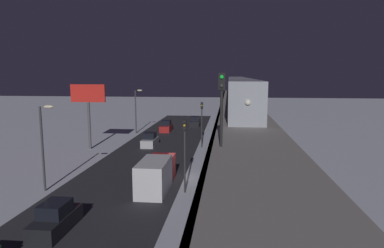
# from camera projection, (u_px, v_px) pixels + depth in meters

# --- Properties ---
(ground_plane) EXTENTS (240.00, 240.00, 0.00)m
(ground_plane) POSITION_uv_depth(u_px,v_px,m) (181.00, 178.00, 33.79)
(ground_plane) COLOR silver
(avenue_asphalt) EXTENTS (11.00, 102.23, 0.01)m
(avenue_asphalt) POSITION_uv_depth(u_px,v_px,m) (130.00, 176.00, 34.33)
(avenue_asphalt) COLOR #28282D
(avenue_asphalt) RESTS_ON ground_plane
(elevated_railway) EXTENTS (5.00, 102.23, 6.31)m
(elevated_railway) POSITION_uv_depth(u_px,v_px,m) (242.00, 125.00, 32.36)
(elevated_railway) COLOR gray
(elevated_railway) RESTS_ON ground_plane
(subway_train) EXTENTS (2.94, 55.47, 3.40)m
(subway_train) POSITION_uv_depth(u_px,v_px,m) (238.00, 88.00, 52.24)
(subway_train) COLOR #999EA8
(subway_train) RESTS_ON elevated_railway
(rail_signal) EXTENTS (0.36, 0.41, 4.00)m
(rail_signal) POSITION_uv_depth(u_px,v_px,m) (222.00, 97.00, 18.18)
(rail_signal) COLOR black
(rail_signal) RESTS_ON elevated_railway
(sedan_black) EXTENTS (1.91, 4.16, 1.97)m
(sedan_black) POSITION_uv_depth(u_px,v_px,m) (195.00, 122.00, 67.48)
(sedan_black) COLOR black
(sedan_black) RESTS_ON ground_plane
(sedan_black_2) EXTENTS (1.80, 4.43, 1.97)m
(sedan_black_2) POSITION_uv_depth(u_px,v_px,m) (56.00, 219.00, 22.24)
(sedan_black_2) COLOR black
(sedan_black_2) RESTS_ON ground_plane
(sedan_silver) EXTENTS (1.80, 4.07, 1.97)m
(sedan_silver) POSITION_uv_depth(u_px,v_px,m) (150.00, 141.00, 48.72)
(sedan_silver) COLOR #B2B2B7
(sedan_silver) RESTS_ON ground_plane
(sedan_red) EXTENTS (1.80, 4.12, 1.97)m
(sedan_red) POSITION_uv_depth(u_px,v_px,m) (166.00, 127.00, 61.43)
(sedan_red) COLOR #A51E1E
(sedan_red) RESTS_ON ground_plane
(box_truck) EXTENTS (2.40, 7.40, 2.80)m
(box_truck) POSITION_uv_depth(u_px,v_px,m) (156.00, 174.00, 30.57)
(box_truck) COLOR #A51E1E
(box_truck) RESTS_ON ground_plane
(traffic_light_near) EXTENTS (0.32, 0.44, 6.40)m
(traffic_light_near) POSITION_uv_depth(u_px,v_px,m) (185.00, 145.00, 29.02)
(traffic_light_near) COLOR #2D2D2D
(traffic_light_near) RESTS_ON ground_plane
(traffic_light_mid) EXTENTS (0.32, 0.44, 6.40)m
(traffic_light_mid) POSITION_uv_depth(u_px,v_px,m) (202.00, 118.00, 47.31)
(traffic_light_mid) COLOR #2D2D2D
(traffic_light_mid) RESTS_ON ground_plane
(commercial_billboard) EXTENTS (4.80, 0.36, 8.90)m
(commercial_billboard) POSITION_uv_depth(u_px,v_px,m) (88.00, 100.00, 45.99)
(commercial_billboard) COLOR #4C4C51
(commercial_billboard) RESTS_ON ground_plane
(street_lamp_near) EXTENTS (1.35, 0.44, 7.65)m
(street_lamp_near) POSITION_uv_depth(u_px,v_px,m) (44.00, 137.00, 29.36)
(street_lamp_near) COLOR #38383D
(street_lamp_near) RESTS_ON ground_plane
(street_lamp_far) EXTENTS (1.35, 0.44, 7.65)m
(street_lamp_far) POSITION_uv_depth(u_px,v_px,m) (137.00, 106.00, 58.87)
(street_lamp_far) COLOR #38383D
(street_lamp_far) RESTS_ON ground_plane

